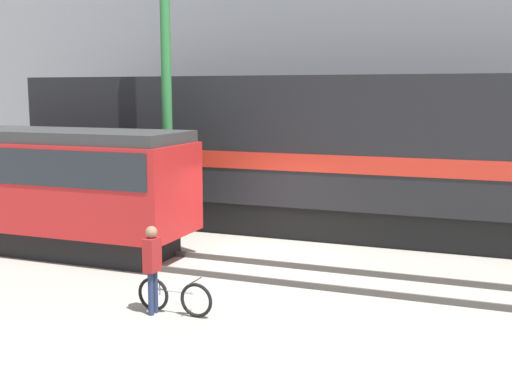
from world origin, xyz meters
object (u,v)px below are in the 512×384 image
at_px(bicycle, 174,297).
at_px(utility_pole_left, 166,70).
at_px(freight_locomotive, 307,151).
at_px(person, 152,261).
at_px(streetcar, 31,181).

bearing_deg(bicycle, utility_pole_left, 119.79).
height_order(freight_locomotive, person, freight_locomotive).
xyz_separation_m(streetcar, utility_pole_left, (2.91, 2.44, 3.00)).
relative_size(bicycle, utility_pole_left, 0.17).
distance_m(freight_locomotive, person, 8.40).
bearing_deg(freight_locomotive, person, -94.11).
bearing_deg(streetcar, freight_locomotive, 37.45).
distance_m(streetcar, person, 6.74).
bearing_deg(utility_pole_left, person, -63.86).
bearing_deg(freight_locomotive, utility_pole_left, -144.77).
relative_size(freight_locomotive, person, 10.30).
relative_size(streetcar, bicycle, 5.58).
height_order(bicycle, person, person).
height_order(person, utility_pole_left, utility_pole_left).
relative_size(freight_locomotive, bicycle, 10.99).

